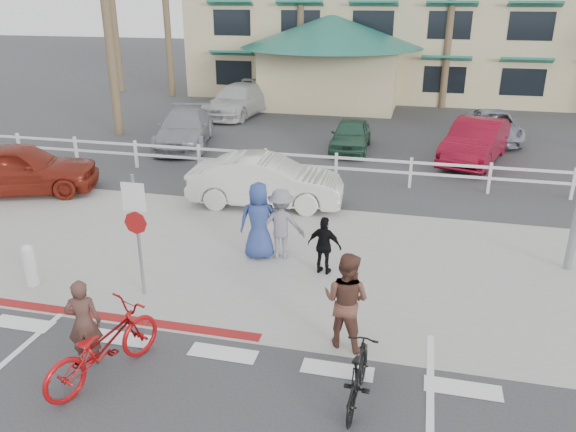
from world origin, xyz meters
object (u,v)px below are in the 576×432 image
(bike_black, at_px, (358,376))
(car_white_sedan, at_px, (266,181))
(car_red_compact, at_px, (18,168))
(bike_red, at_px, (103,346))
(sign_post, at_px, (138,230))

(bike_black, relative_size, car_white_sedan, 0.37)
(bike_black, xyz_separation_m, car_white_sedan, (-3.67, 8.00, 0.25))
(car_white_sedan, relative_size, car_red_compact, 0.95)
(bike_red, distance_m, car_red_compact, 10.56)
(car_white_sedan, bearing_deg, car_red_compact, 90.86)
(bike_red, distance_m, bike_black, 4.06)
(car_white_sedan, bearing_deg, bike_black, -160.07)
(sign_post, height_order, car_white_sedan, sign_post)
(bike_red, distance_m, car_white_sedan, 8.33)
(bike_black, bearing_deg, car_white_sedan, -61.86)
(bike_red, bearing_deg, bike_black, -154.16)
(sign_post, bearing_deg, bike_black, -26.00)
(sign_post, height_order, bike_black, sign_post)
(sign_post, relative_size, car_white_sedan, 0.65)
(bike_black, height_order, car_red_compact, car_red_compact)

